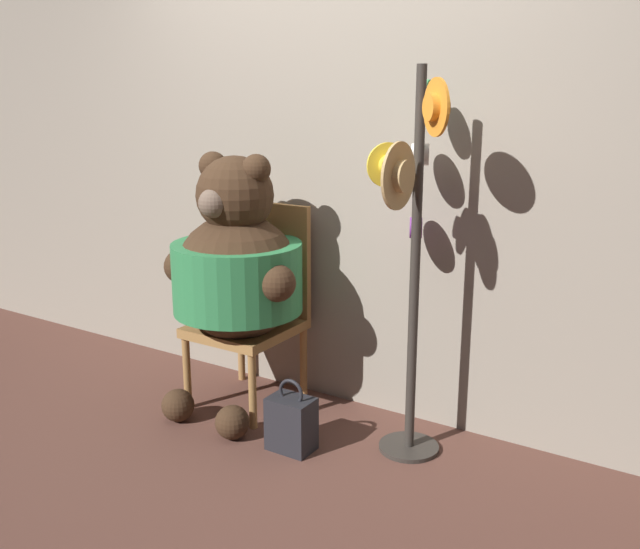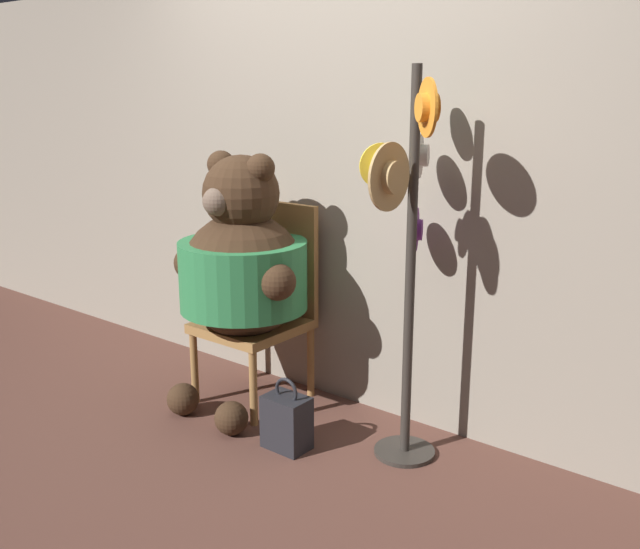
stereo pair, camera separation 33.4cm
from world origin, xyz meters
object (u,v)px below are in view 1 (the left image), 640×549
Objects in this scene: chair at (256,303)px; teddy_bear at (236,269)px; handbag_on_ground at (291,423)px; hat_display_rack at (413,226)px.

teddy_bear reaches higher than chair.
chair is 0.29m from teddy_bear.
chair is 0.75m from handbag_on_ground.
chair is 1.10m from hat_display_rack.
hat_display_rack reaches higher than chair.
teddy_bear is 0.82m from handbag_on_ground.
hat_display_rack reaches higher than handbag_on_ground.
chair is at bearing 141.30° from handbag_on_ground.
handbag_on_ground is (-0.45, -0.28, -0.93)m from hat_display_rack.
hat_display_rack is (0.95, -0.12, 0.53)m from chair.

